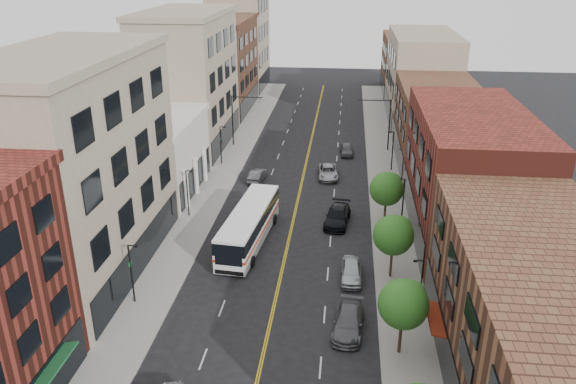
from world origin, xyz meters
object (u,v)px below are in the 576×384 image
(car_lane_a, at_px, (338,216))
(car_lane_b, at_px, (328,172))
(car_parked_mid, at_px, (348,322))
(car_parked_far, at_px, (351,271))
(city_bus, at_px, (249,224))
(car_lane_behind, at_px, (257,175))
(car_lane_c, at_px, (346,149))

(car_lane_a, xyz_separation_m, car_lane_b, (-1.51, 12.88, -0.09))
(car_parked_mid, height_order, car_parked_far, car_parked_far)
(car_parked_far, relative_size, car_lane_b, 0.86)
(car_lane_a, bearing_deg, car_parked_mid, -79.07)
(car_parked_mid, distance_m, car_lane_a, 17.82)
(city_bus, height_order, car_parked_mid, city_bus)
(car_lane_behind, bearing_deg, car_lane_c, -128.01)
(car_parked_far, xyz_separation_m, car_lane_a, (-1.43, 10.61, 0.05))
(car_parked_mid, relative_size, car_lane_a, 0.92)
(car_parked_far, bearing_deg, car_lane_behind, 117.31)
(city_bus, relative_size, car_parked_far, 2.98)
(car_lane_a, height_order, car_lane_c, car_lane_a)
(city_bus, xyz_separation_m, car_lane_c, (8.96, 26.82, -1.24))
(car_lane_behind, xyz_separation_m, car_lane_c, (10.67, 10.91, 0.02))
(car_parked_mid, distance_m, car_parked_far, 7.17)
(car_lane_a, bearing_deg, car_lane_b, 103.64)
(car_parked_far, bearing_deg, car_lane_a, 96.99)
(car_parked_far, height_order, car_lane_a, car_lane_a)
(car_lane_behind, relative_size, car_lane_b, 0.82)
(car_lane_behind, xyz_separation_m, car_lane_b, (8.49, 1.99, 0.02))
(car_lane_b, bearing_deg, car_lane_c, 70.98)
(car_lane_c, bearing_deg, car_lane_behind, -138.31)
(car_lane_b, bearing_deg, car_lane_a, -88.58)
(car_parked_far, relative_size, car_lane_c, 1.06)
(car_parked_far, bearing_deg, city_bus, 149.40)
(car_parked_mid, xyz_separation_m, car_lane_c, (-0.55, 39.57, -0.02))
(car_parked_mid, bearing_deg, city_bus, 132.23)
(car_parked_mid, height_order, car_lane_behind, car_parked_mid)
(city_bus, relative_size, car_parked_mid, 2.60)
(city_bus, xyz_separation_m, car_parked_far, (9.70, -5.59, -1.20))
(car_parked_mid, bearing_deg, car_lane_c, 96.33)
(car_parked_mid, xyz_separation_m, car_parked_far, (0.20, 7.17, 0.02))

